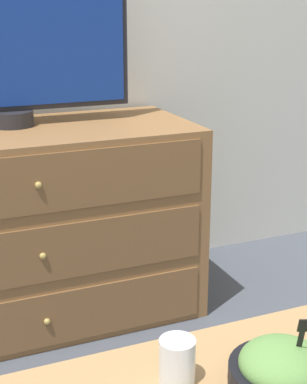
% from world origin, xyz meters
% --- Properties ---
extents(dresser, '(1.31, 0.60, 0.77)m').
position_xyz_m(dresser, '(0.11, -0.32, 0.38)').
color(dresser, olive).
rests_on(dresser, ground_plane).
extents(tv, '(0.93, 0.16, 0.65)m').
position_xyz_m(tv, '(0.10, -0.24, 1.11)').
color(tv, '#232328').
rests_on(tv, dresser).
extents(takeout_bowl, '(0.24, 0.24, 0.18)m').
position_xyz_m(takeout_bowl, '(0.43, -1.58, 0.46)').
color(takeout_bowl, black).
rests_on(takeout_bowl, coffee_table).
extents(drink_cup, '(0.08, 0.08, 0.11)m').
position_xyz_m(drink_cup, '(0.22, -1.48, 0.47)').
color(drink_cup, beige).
rests_on(drink_cup, coffee_table).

